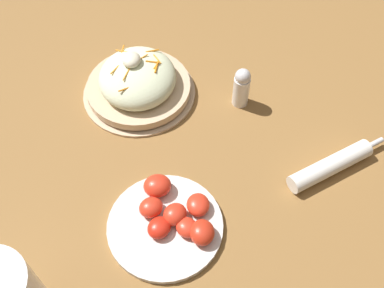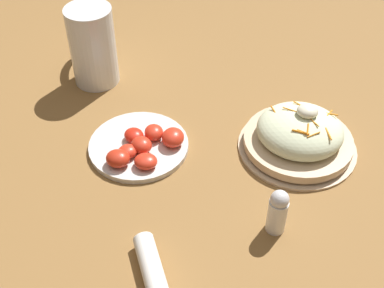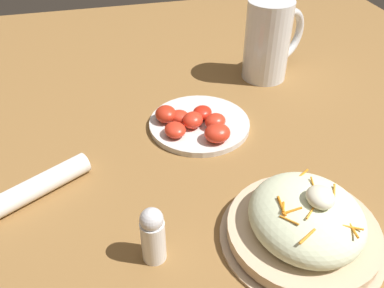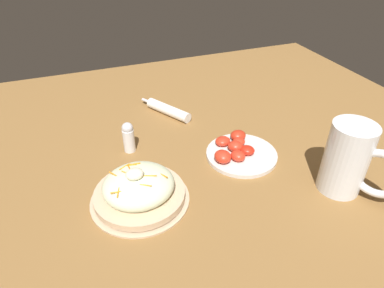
{
  "view_description": "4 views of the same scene",
  "coord_description": "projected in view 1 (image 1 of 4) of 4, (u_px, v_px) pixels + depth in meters",
  "views": [
    {
      "loc": [
        0.35,
        0.03,
        0.68
      ],
      "look_at": [
        -0.08,
        0.03,
        0.08
      ],
      "focal_mm": 43.03,
      "sensor_mm": 36.0,
      "label": 1
    },
    {
      "loc": [
        -0.22,
        0.64,
        0.66
      ],
      "look_at": [
        -0.08,
        0.01,
        0.05
      ],
      "focal_mm": 48.14,
      "sensor_mm": 36.0,
      "label": 2
    },
    {
      "loc": [
        -0.57,
        0.15,
        0.44
      ],
      "look_at": [
        -0.08,
        0.03,
        0.05
      ],
      "focal_mm": 38.28,
      "sensor_mm": 36.0,
      "label": 3
    },
    {
      "loc": [
        -0.34,
        -0.63,
        0.53
      ],
      "look_at": [
        -0.1,
        0.01,
        0.06
      ],
      "focal_mm": 31.35,
      "sensor_mm": 36.0,
      "label": 4
    }
  ],
  "objects": [
    {
      "name": "tomato_plate",
      "position": [
        169.0,
        220.0,
        0.73
      ],
      "size": [
        0.18,
        0.18,
        0.04
      ],
      "color": "silver",
      "rests_on": "ground_plane"
    },
    {
      "name": "salad_plate",
      "position": [
        138.0,
        82.0,
        0.88
      ],
      "size": [
        0.22,
        0.22,
        0.09
      ],
      "color": "#D1B28E",
      "rests_on": "ground_plane"
    },
    {
      "name": "salt_shaker",
      "position": [
        242.0,
        87.0,
        0.86
      ],
      "size": [
        0.03,
        0.03,
        0.09
      ],
      "color": "white",
      "rests_on": "ground_plane"
    },
    {
      "name": "napkin_roll",
      "position": [
        331.0,
        165.0,
        0.79
      ],
      "size": [
        0.12,
        0.18,
        0.03
      ],
      "color": "white",
      "rests_on": "ground_plane"
    },
    {
      "name": "ground_plane",
      "position": [
        176.0,
        211.0,
        0.75
      ],
      "size": [
        1.43,
        1.43,
        0.0
      ],
      "primitive_type": "plane",
      "color": "olive"
    }
  ]
}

